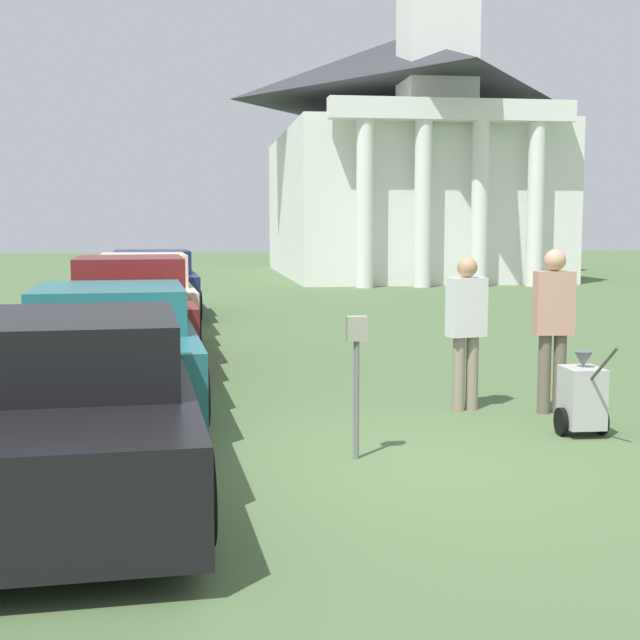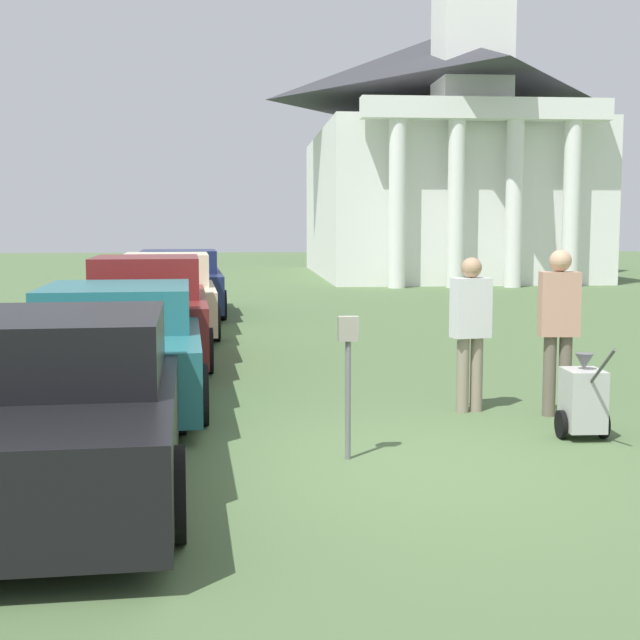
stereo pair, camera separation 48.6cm
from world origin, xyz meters
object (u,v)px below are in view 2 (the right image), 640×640
(parked_car_cream, at_px, (167,296))
(person_worker, at_px, (471,324))
(church, at_px, (439,147))
(person_supervisor, at_px, (559,321))
(equipment_cart, at_px, (583,400))
(parked_car_black, at_px, (58,404))
(parking_meter, at_px, (348,360))
(parked_car_teal, at_px, (119,345))
(parked_car_navy, at_px, (179,285))
(parked_car_maroon, at_px, (148,312))

(parked_car_cream, height_order, person_worker, person_worker)
(person_worker, bearing_deg, church, -114.05)
(person_supervisor, bearing_deg, church, -94.02)
(parked_car_cream, bearing_deg, church, 59.57)
(parked_car_cream, xyz_separation_m, equipment_cart, (4.81, -9.18, -0.31))
(parked_car_black, xyz_separation_m, person_supervisor, (4.92, 2.15, 0.40))
(equipment_cart, bearing_deg, parking_meter, -164.79)
(equipment_cart, bearing_deg, parked_car_cream, 119.29)
(parked_car_teal, distance_m, church, 27.56)
(parked_car_cream, bearing_deg, person_supervisor, -62.50)
(parked_car_teal, distance_m, parked_car_navy, 10.15)
(parked_car_maroon, xyz_separation_m, person_worker, (4.02, -4.35, 0.26))
(person_worker, xyz_separation_m, church, (5.46, 26.58, 4.25))
(parked_car_maroon, relative_size, parking_meter, 4.08)
(parked_car_maroon, distance_m, parked_car_navy, 6.92)
(parked_car_navy, bearing_deg, parked_car_teal, -93.59)
(parked_car_black, bearing_deg, person_supervisor, 20.06)
(parked_car_teal, distance_m, person_worker, 4.18)
(person_supervisor, bearing_deg, parked_car_maroon, -37.77)
(church, bearing_deg, parking_meter, -103.91)
(parked_car_black, height_order, person_supervisor, person_supervisor)
(equipment_cart, bearing_deg, person_supervisor, 85.67)
(parked_car_navy, bearing_deg, person_worker, -73.97)
(parked_car_teal, height_order, parked_car_navy, parked_car_navy)
(parked_car_teal, relative_size, equipment_cart, 5.41)
(parked_car_maroon, bearing_deg, parked_car_cream, 86.40)
(parked_car_teal, bearing_deg, parked_car_navy, 86.41)
(parked_car_teal, relative_size, person_supervisor, 2.95)
(parked_car_maroon, bearing_deg, church, 63.33)
(parked_car_maroon, xyz_separation_m, parked_car_navy, (-0.00, 6.92, -0.03))
(parked_car_maroon, distance_m, equipment_cart, 7.45)
(parked_car_maroon, xyz_separation_m, person_supervisor, (4.92, -4.65, 0.32))
(parked_car_teal, bearing_deg, equipment_cart, -30.51)
(parked_car_maroon, bearing_deg, person_supervisor, -46.97)
(parked_car_black, height_order, equipment_cart, parked_car_black)
(parked_car_navy, height_order, person_worker, person_worker)
(parked_car_black, bearing_deg, church, 68.33)
(person_worker, xyz_separation_m, equipment_cart, (0.79, -1.33, -0.60))
(person_supervisor, bearing_deg, parked_car_cream, -53.30)
(parked_car_teal, height_order, parked_car_cream, parked_car_cream)
(parked_car_cream, height_order, person_supervisor, person_supervisor)
(parked_car_teal, distance_m, equipment_cart, 5.40)
(parked_car_navy, relative_size, parking_meter, 3.68)
(parked_car_black, relative_size, parked_car_navy, 1.07)
(parked_car_cream, height_order, parking_meter, parked_car_cream)
(parked_car_maroon, height_order, parking_meter, parked_car_maroon)
(parked_car_cream, relative_size, church, 0.26)
(parked_car_black, height_order, parked_car_teal, parked_car_black)
(parked_car_navy, height_order, church, church)
(church, bearing_deg, person_supervisor, -99.62)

